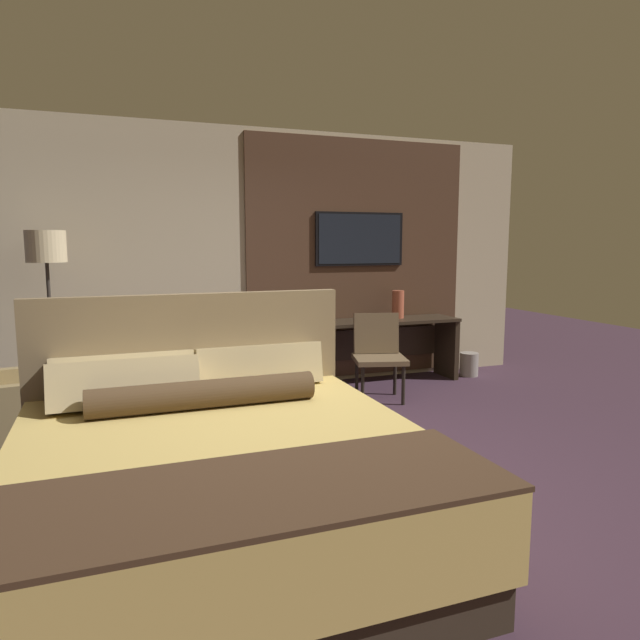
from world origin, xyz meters
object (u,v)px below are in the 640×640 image
at_px(bed, 219,477).
at_px(book, 383,317).
at_px(desk, 366,339).
at_px(waste_bin, 469,364).
at_px(vase_tall, 398,304).
at_px(tv, 360,239).
at_px(floor_lamp, 47,262).
at_px(desk_chair, 378,349).

height_order(bed, book, bed).
bearing_deg(desk, bed, -127.37).
bearing_deg(waste_bin, vase_tall, 171.32).
relative_size(tv, floor_lamp, 0.63).
height_order(bed, floor_lamp, floor_lamp).
bearing_deg(desk, waste_bin, -5.02).
xyz_separation_m(tv, waste_bin, (1.31, -0.31, -1.49)).
distance_m(desk, waste_bin, 1.37).
xyz_separation_m(bed, desk, (2.22, 2.90, 0.15)).
bearing_deg(bed, desk_chair, 47.95).
height_order(vase_tall, waste_bin, vase_tall).
bearing_deg(book, desk_chair, -120.11).
bearing_deg(waste_bin, desk_chair, -161.27).
bearing_deg(desk, book, 4.60).
relative_size(vase_tall, waste_bin, 1.14).
distance_m(tv, book, 0.93).
xyz_separation_m(desk, tv, (0.00, 0.20, 1.13)).
distance_m(vase_tall, waste_bin, 1.18).
bearing_deg(desk_chair, bed, -116.49).
height_order(desk_chair, vase_tall, vase_tall).
xyz_separation_m(vase_tall, book, (-0.20, -0.01, -0.14)).
bearing_deg(tv, waste_bin, -13.41).
bearing_deg(desk, desk_chair, -103.93).
bearing_deg(desk, vase_tall, 3.10).
relative_size(desk, tv, 1.99).
height_order(tv, desk_chair, tv).
xyz_separation_m(desk_chair, vase_tall, (0.56, 0.64, 0.38)).
xyz_separation_m(desk_chair, floor_lamp, (-3.06, 0.41, 0.91)).
xyz_separation_m(desk, floor_lamp, (-3.21, -0.20, 0.92)).
relative_size(bed, waste_bin, 7.90).
bearing_deg(desk_chair, book, 75.46).
bearing_deg(bed, waste_bin, 38.27).
relative_size(desk_chair, book, 3.42).
height_order(bed, desk_chair, bed).
height_order(bed, desk, bed).
bearing_deg(vase_tall, desk, -176.90).
relative_size(desk, book, 8.40).
relative_size(bed, floor_lamp, 1.30).
distance_m(tv, vase_tall, 0.87).
xyz_separation_m(bed, floor_lamp, (-1.00, 2.70, 1.06)).
bearing_deg(book, tv, 139.71).
bearing_deg(floor_lamp, waste_bin, 1.04).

